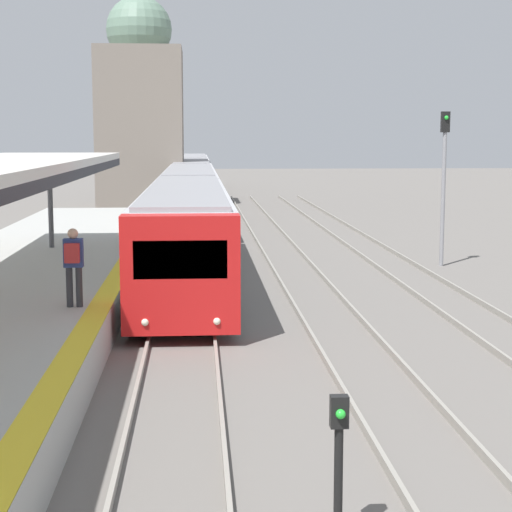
{
  "coord_description": "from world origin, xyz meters",
  "views": [
    {
      "loc": [
        0.38,
        -3.95,
        4.42
      ],
      "look_at": [
        1.79,
        16.79,
        1.55
      ],
      "focal_mm": 60.0,
      "sensor_mm": 36.0,
      "label": 1
    }
  ],
  "objects": [
    {
      "name": "distant_domed_building",
      "position": [
        -3.26,
        52.35,
        6.28
      ],
      "size": [
        5.44,
        5.44,
        13.36
      ],
      "color": "slate",
      "rests_on": "ground_plane"
    },
    {
      "name": "train_near",
      "position": [
        0.0,
        46.62,
        1.63
      ],
      "size": [
        2.55,
        65.6,
        2.93
      ],
      "color": "red",
      "rests_on": "ground_plane"
    },
    {
      "name": "signal_post_near",
      "position": [
        1.9,
        5.01,
        1.02
      ],
      "size": [
        0.2,
        0.21,
        1.63
      ],
      "color": "black",
      "rests_on": "ground_plane"
    },
    {
      "name": "person_on_platform",
      "position": [
        -2.23,
        13.94,
        1.88
      ],
      "size": [
        0.4,
        0.4,
        1.66
      ],
      "color": "#2D2D33",
      "rests_on": "station_platform"
    },
    {
      "name": "signal_mast_far",
      "position": [
        8.81,
        24.95,
        3.32
      ],
      "size": [
        0.28,
        0.29,
        5.31
      ],
      "color": "gray",
      "rests_on": "ground_plane"
    }
  ]
}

